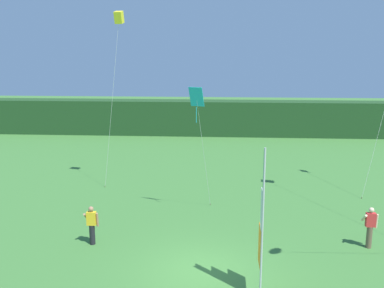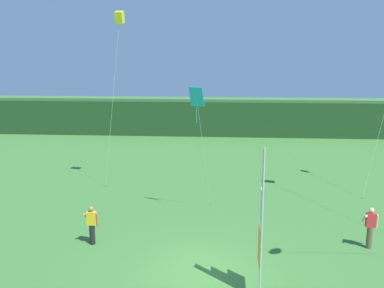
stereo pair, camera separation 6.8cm
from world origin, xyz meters
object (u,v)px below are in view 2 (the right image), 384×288
object	(u,v)px
person_near_banner	(370,227)
kite_yellow_box_4	(119,19)
person_mid_field	(92,224)
banner_flag	(261,226)
kite_cyan_diamond_0	(197,102)

from	to	relation	value
person_near_banner	kite_yellow_box_4	xyz separation A→B (m)	(-11.17, 6.97, 8.27)
person_near_banner	kite_yellow_box_4	size ratio (longest dim) A/B	0.17
kite_yellow_box_4	person_mid_field	bearing A→B (deg)	-87.04
banner_flag	person_mid_field	bearing A→B (deg)	152.58
person_mid_field	kite_cyan_diamond_0	bearing A→B (deg)	40.36
person_near_banner	kite_yellow_box_4	world-z (taller)	kite_yellow_box_4
person_near_banner	kite_cyan_diamond_0	xyz separation A→B (m)	(-6.85, 2.91, 4.42)
kite_yellow_box_4	person_near_banner	bearing A→B (deg)	-31.99
banner_flag	kite_cyan_diamond_0	xyz separation A→B (m)	(-2.34, 6.59, 3.00)
banner_flag	kite_cyan_diamond_0	size ratio (longest dim) A/B	0.80
kite_cyan_diamond_0	person_near_banner	bearing A→B (deg)	-23.01
person_near_banner	person_mid_field	world-z (taller)	person_near_banner
person_near_banner	kite_yellow_box_4	bearing A→B (deg)	148.01
banner_flag	kite_yellow_box_4	bearing A→B (deg)	121.98
banner_flag	kite_yellow_box_4	distance (m)	14.31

